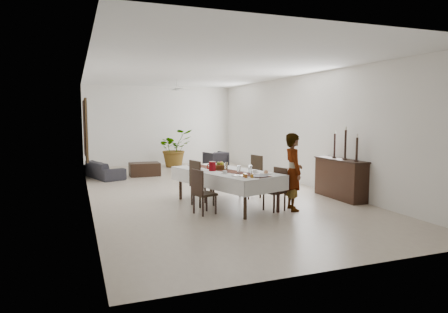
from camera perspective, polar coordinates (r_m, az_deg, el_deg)
floor at (r=10.96m, az=-2.77°, el=-4.79°), size 6.00×12.00×0.00m
ceiling at (r=10.83m, az=-2.85°, el=12.09°), size 6.00×12.00×0.02m
wall_back at (r=16.59m, az=-9.15°, el=4.37°), size 6.00×0.02×3.20m
wall_front at (r=5.39m, az=17.01°, el=0.95°), size 6.00×0.02×3.20m
wall_left at (r=10.27m, az=-18.99°, el=3.16°), size 0.02×12.00×3.20m
wall_right at (r=12.03m, az=10.96°, el=3.75°), size 0.02×12.00×3.20m
dining_table_top at (r=8.99m, az=0.26°, el=-2.25°), size 1.76×2.71×0.05m
table_leg_fl at (r=7.87m, az=3.04°, el=-6.36°), size 0.09×0.09×0.73m
table_leg_fr at (r=8.49m, az=7.75°, el=-5.49°), size 0.09×0.09×0.73m
table_leg_bl at (r=9.76m, az=-6.24°, el=-3.97°), size 0.09×0.09×0.73m
table_leg_br at (r=10.27m, az=-1.86°, el=-3.44°), size 0.09×0.09×0.73m
tablecloth_top at (r=8.99m, az=0.26°, el=-2.06°), size 1.99×2.95×0.01m
tablecloth_drape_left at (r=8.65m, az=-2.93°, el=-3.40°), size 0.82×2.58×0.31m
tablecloth_drape_right at (r=9.40m, az=3.19°, el=-2.65°), size 0.82×2.58×0.31m
tablecloth_drape_near at (r=8.01m, az=6.25°, el=-4.18°), size 1.18×0.38×0.31m
tablecloth_drape_far at (r=10.09m, az=-4.49°, el=-2.06°), size 1.18×0.38×0.31m
table_runner at (r=8.99m, az=0.26°, el=-2.00°), size 1.14×2.61×0.00m
red_pitcher at (r=8.94m, az=-1.68°, el=-1.39°), size 0.20×0.20×0.21m
pitcher_handle at (r=8.89m, az=-2.14°, el=-1.43°), size 0.13×0.06×0.13m
wine_glass_near at (r=8.54m, az=3.76°, el=-1.85°), size 0.07×0.07×0.18m
wine_glass_mid at (r=8.47m, az=2.12°, el=-1.91°), size 0.07×0.07×0.18m
wine_glass_far at (r=9.05m, az=0.31°, el=-1.39°), size 0.07×0.07×0.18m
teacup_right at (r=8.71m, az=4.45°, el=-2.08°), size 0.09×0.09×0.06m
saucer_right at (r=8.71m, az=4.45°, el=-2.25°), size 0.16×0.16×0.01m
teacup_left at (r=8.50m, az=0.13°, el=-2.26°), size 0.09×0.09×0.06m
saucer_left at (r=8.51m, az=0.13°, el=-2.43°), size 0.16×0.16×0.01m
plate_near_right at (r=8.51m, az=6.04°, el=-2.45°), size 0.25×0.25×0.02m
bread_near_right at (r=8.50m, az=6.04°, el=-2.26°), size 0.09×0.09×0.09m
plate_near_left at (r=8.19m, az=1.95°, el=-2.75°), size 0.25×0.25×0.02m
plate_far_left at (r=9.25m, az=-3.59°, el=-1.75°), size 0.25×0.25×0.02m
serving_tray at (r=8.16m, az=5.06°, el=-2.78°), size 0.38×0.38×0.02m
jam_jar_a at (r=7.98m, az=4.01°, el=-2.77°), size 0.07×0.07×0.08m
jam_jar_b at (r=7.96m, az=3.14°, el=-2.79°), size 0.07×0.07×0.08m
jam_jar_c at (r=8.07m, az=2.93°, el=-2.66°), size 0.07×0.07×0.08m
fruit_basket at (r=9.22m, az=-0.49°, el=-1.49°), size 0.31×0.31×0.10m
fruit_red at (r=9.24m, az=-0.42°, el=-0.98°), size 0.09×0.09×0.09m
fruit_green at (r=9.20m, az=-0.82°, el=-1.00°), size 0.08×0.08×0.08m
fruit_yellow at (r=9.16m, az=-0.29°, el=-1.03°), size 0.09×0.09×0.09m
chair_right_near_seat at (r=8.62m, az=7.19°, el=-5.04°), size 0.48×0.48×0.04m
chair_right_near_leg_fl at (r=8.67m, az=8.66°, el=-6.45°), size 0.05×0.05×0.38m
chair_right_near_leg_fr at (r=8.89m, az=7.20°, el=-6.12°), size 0.05×0.05×0.38m
chair_right_near_leg_bl at (r=8.45m, az=7.14°, el=-6.76°), size 0.05×0.05×0.38m
chair_right_near_leg_br at (r=8.67m, az=5.68°, el=-6.40°), size 0.05×0.05×0.38m
chair_right_near_back at (r=8.70m, az=8.05°, el=-3.18°), size 0.14×0.38×0.49m
chair_right_far_seat at (r=9.91m, az=3.75°, el=-3.24°), size 0.53×0.53×0.05m
chair_right_far_leg_fl at (r=9.91m, az=5.21°, el=-4.67°), size 0.05×0.05×0.44m
chair_right_far_leg_fr at (r=10.20m, az=3.95°, el=-4.36°), size 0.05×0.05×0.44m
chair_right_far_leg_bl at (r=9.70m, az=3.52°, el=-4.90°), size 0.05×0.05×0.44m
chair_right_far_leg_br at (r=9.99m, az=2.29°, el=-4.57°), size 0.05×0.05×0.44m
chair_right_far_back at (r=9.98m, az=4.69°, el=-1.43°), size 0.13×0.44×0.56m
chair_left_near_seat at (r=8.28m, az=-2.77°, el=-5.39°), size 0.50×0.50×0.05m
chair_left_near_leg_fl at (r=8.37m, az=-4.32°, el=-6.82°), size 0.05×0.05×0.39m
chair_left_near_leg_fr at (r=8.11m, az=-3.04°, el=-7.23°), size 0.05×0.05×0.39m
chair_left_near_leg_bl at (r=8.55m, az=-2.50°, el=-6.53°), size 0.05×0.05×0.39m
chair_left_near_leg_br at (r=8.29m, az=-1.19°, el=-6.92°), size 0.05×0.05×0.39m
chair_left_near_back at (r=8.13m, az=-3.82°, el=-3.67°), size 0.15×0.39×0.50m
chair_left_far_seat at (r=9.04m, az=-3.08°, el=-4.15°), size 0.53×0.53×0.05m
chair_left_far_leg_fl at (r=9.15m, az=-4.62°, el=-5.59°), size 0.05×0.05×0.43m
chair_left_far_leg_fr at (r=8.85m, az=-3.44°, el=-5.98°), size 0.05×0.05×0.43m
chair_left_far_leg_bl at (r=9.33m, az=-2.72°, el=-5.34°), size 0.05×0.05×0.43m
chair_left_far_leg_br at (r=9.03m, az=-1.49°, el=-5.71°), size 0.05×0.05×0.43m
chair_left_far_back at (r=8.89m, az=-4.18°, el=-2.38°), size 0.15×0.43×0.56m
woman at (r=8.67m, az=9.84°, el=-2.17°), size 0.52×0.68×1.66m
sideboard_body at (r=10.19m, az=16.27°, el=-3.15°), size 0.42×1.57×0.94m
sideboard_top at (r=10.13m, az=16.35°, el=-0.43°), size 0.46×1.63×0.03m
candlestick_near_base at (r=9.68m, az=18.39°, el=-0.60°), size 0.10×0.10×0.03m
candlestick_near_shaft at (r=9.65m, az=18.45°, el=1.03°), size 0.05×0.05×0.52m
candlestick_near_candle at (r=9.63m, az=18.51°, el=2.83°), size 0.04×0.04×0.08m
candlestick_mid_base at (r=10.00m, az=16.89°, el=-0.35°), size 0.10×0.10×0.03m
candlestick_mid_shaft at (r=9.97m, az=16.95°, el=1.68°), size 0.05×0.05×0.68m
candlestick_mid_candle at (r=9.95m, az=17.02°, el=3.88°), size 0.04×0.04×0.08m
candlestick_far_base at (r=10.34m, az=15.48°, el=-0.11°), size 0.10×0.10×0.03m
candlestick_far_shaft at (r=10.31m, az=15.53°, el=1.57°), size 0.05×0.05×0.58m
candlestick_far_candle at (r=10.29m, az=15.58°, el=3.40°), size 0.04×0.04×0.08m
sofa at (r=13.56m, az=-16.77°, el=-1.80°), size 1.26×1.98×0.54m
armchair at (r=14.90m, az=-1.19°, el=-0.58°), size 0.89×0.90×0.68m
coffee_table at (r=13.70m, az=-11.28°, el=-1.79°), size 1.00×0.67×0.44m
potted_plant at (r=15.84m, az=-7.08°, el=1.21°), size 1.58×1.45×1.48m
mirror_frame_near at (r=12.47m, az=-19.09°, el=3.60°), size 0.06×1.05×1.85m
mirror_glass_near at (r=12.47m, az=-18.93°, el=3.61°), size 0.01×0.90×1.70m
mirror_frame_far at (r=14.57m, az=-19.32°, el=3.89°), size 0.06×1.05×1.85m
mirror_glass_far at (r=14.57m, az=-19.18°, el=3.90°), size 0.01×0.90×1.70m
fan_rod at (r=13.70m, az=-6.73°, el=10.36°), size 0.04×0.04×0.20m
fan_hub at (r=13.68m, az=-6.72°, el=9.52°), size 0.16×0.16×0.08m
fan_blade_n at (r=14.02m, az=-7.07°, el=9.43°), size 0.10×0.55×0.01m
fan_blade_s at (r=13.34m, az=-6.36°, el=9.62°), size 0.10×0.55×0.01m
fan_blade_e at (r=13.77m, az=-5.29°, el=9.51°), size 0.55×0.10×0.01m
fan_blade_w at (r=13.60m, az=-8.17°, el=9.52°), size 0.55×0.10×0.01m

